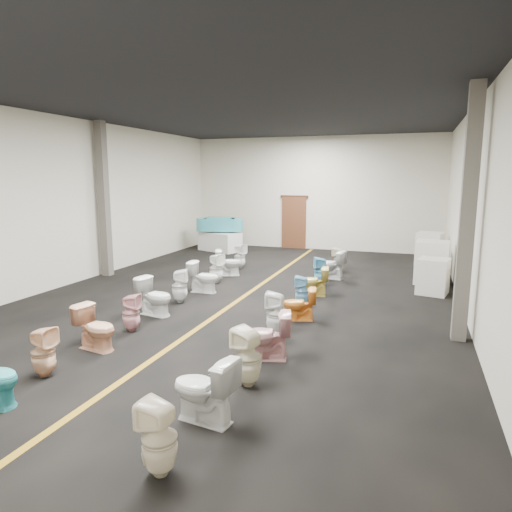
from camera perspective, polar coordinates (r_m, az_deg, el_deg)
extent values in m
plane|color=black|center=(11.30, -1.55, -5.10)|extent=(16.00, 16.00, 0.00)
plane|color=black|center=(11.03, -1.66, 18.11)|extent=(16.00, 16.00, 0.00)
plane|color=beige|center=(18.62, 7.26, 7.75)|extent=(10.00, 0.00, 10.00)
plane|color=beige|center=(13.54, -21.92, 6.34)|extent=(0.00, 16.00, 16.00)
plane|color=beige|center=(10.29, 25.54, 5.17)|extent=(0.00, 16.00, 16.00)
cube|color=#976C15|center=(11.30, -1.55, -5.09)|extent=(0.12, 15.60, 0.01)
cube|color=#562D19|center=(18.83, 4.75, 4.16)|extent=(1.00, 0.10, 2.10)
cube|color=#331C11|center=(18.76, 4.81, 7.42)|extent=(1.15, 0.08, 0.10)
cube|color=#59544C|center=(14.16, -18.49, 6.67)|extent=(0.25, 0.25, 4.50)
cube|color=#59544C|center=(8.77, 24.93, 4.56)|extent=(0.25, 0.25, 4.50)
cube|color=white|center=(18.19, -4.54, 1.81)|extent=(1.87, 1.39, 0.75)
cube|color=teal|center=(18.11, -4.56, 3.93)|extent=(1.33, 0.96, 0.50)
cylinder|color=teal|center=(18.20, -6.44, 3.93)|extent=(0.66, 0.66, 0.50)
cylinder|color=teal|center=(18.04, -2.67, 3.93)|extent=(0.66, 0.66, 0.50)
cube|color=teal|center=(18.09, -4.57, 4.56)|extent=(1.08, 0.72, 0.20)
cube|color=silver|center=(12.30, 21.25, -2.39)|extent=(0.84, 0.84, 0.90)
cube|color=white|center=(13.50, 21.13, -0.73)|extent=(0.93, 0.93, 1.18)
cube|color=silver|center=(14.87, 20.94, -0.45)|extent=(0.82, 0.82, 0.84)
cube|color=white|center=(16.29, 20.84, 0.86)|extent=(0.92, 0.92, 1.09)
imported|color=beige|center=(7.54, -25.05, -10.80)|extent=(0.36, 0.35, 0.76)
imported|color=#E9AA83|center=(8.32, -19.37, -8.45)|extent=(0.82, 0.55, 0.77)
imported|color=#D4989B|center=(9.07, -15.35, -6.86)|extent=(0.39, 0.39, 0.73)
imported|color=white|center=(9.98, -12.51, -4.96)|extent=(0.86, 0.58, 0.81)
imported|color=white|center=(10.84, -9.52, -3.72)|extent=(0.47, 0.47, 0.80)
imported|color=white|center=(11.72, -6.56, -2.63)|extent=(0.79, 0.46, 0.79)
imported|color=white|center=(12.68, -5.00, -1.55)|extent=(0.50, 0.49, 0.83)
imported|color=white|center=(13.64, -3.46, -0.82)|extent=(0.88, 0.71, 0.78)
imported|color=white|center=(14.61, -2.03, -0.07)|extent=(0.47, 0.47, 0.79)
imported|color=beige|center=(4.91, -12.01, -21.42)|extent=(0.40, 0.39, 0.79)
imported|color=silver|center=(5.72, -6.53, -16.22)|extent=(0.87, 0.57, 0.83)
imported|color=beige|center=(6.55, -1.01, -12.54)|extent=(0.50, 0.50, 0.85)
imported|color=#CF9394|center=(7.45, 1.32, -9.94)|extent=(0.87, 0.64, 0.80)
imported|color=white|center=(8.55, 2.54, -7.20)|extent=(0.42, 0.42, 0.83)
imported|color=orange|center=(9.46, 5.46, -6.01)|extent=(0.74, 0.53, 0.68)
imported|color=#74B0D2|center=(10.48, 5.79, -4.37)|extent=(0.36, 0.36, 0.70)
imported|color=#DAC255|center=(11.39, 7.24, -3.18)|extent=(0.77, 0.53, 0.73)
imported|color=#5FADCE|center=(12.43, 8.10, -1.93)|extent=(0.47, 0.46, 0.80)
imported|color=silver|center=(13.36, 9.37, -1.05)|extent=(0.90, 0.63, 0.83)
imported|color=beige|center=(14.44, 10.31, -0.43)|extent=(0.45, 0.45, 0.75)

